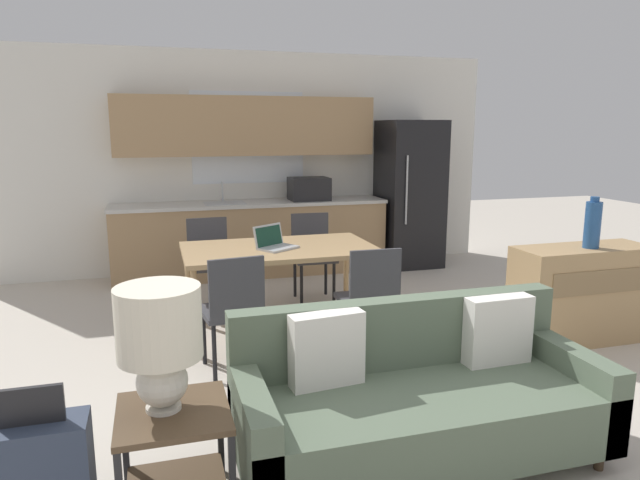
% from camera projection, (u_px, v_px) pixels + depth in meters
% --- Properties ---
extents(ground_plane, '(20.00, 20.00, 0.00)m').
position_uv_depth(ground_plane, '(389.00, 467.00, 3.04)').
color(ground_plane, beige).
extents(wall_back, '(6.40, 0.07, 2.70)m').
position_uv_depth(wall_back, '(246.00, 162.00, 7.14)').
color(wall_back, silver).
rests_on(wall_back, ground_plane).
extents(kitchen_counter, '(3.31, 0.65, 2.15)m').
position_uv_depth(kitchen_counter, '(252.00, 206.00, 6.96)').
color(kitchen_counter, tan).
rests_on(kitchen_counter, ground_plane).
extents(refrigerator, '(0.73, 0.76, 1.87)m').
position_uv_depth(refrigerator, '(409.00, 194.00, 7.40)').
color(refrigerator, black).
rests_on(refrigerator, ground_plane).
extents(dining_table, '(1.66, 0.99, 0.75)m').
position_uv_depth(dining_table, '(279.00, 253.00, 5.00)').
color(dining_table, tan).
rests_on(dining_table, ground_plane).
extents(couch, '(1.96, 0.80, 0.83)m').
position_uv_depth(couch, '(416.00, 398.00, 3.10)').
color(couch, '#3D2D1E').
rests_on(couch, ground_plane).
extents(side_table, '(0.51, 0.51, 0.51)m').
position_uv_depth(side_table, '(175.00, 443.00, 2.64)').
color(side_table, brown).
rests_on(side_table, ground_plane).
extents(table_lamp, '(0.38, 0.38, 0.58)m').
position_uv_depth(table_lamp, '(160.00, 336.00, 2.55)').
color(table_lamp, silver).
rests_on(table_lamp, side_table).
extents(credenza, '(1.18, 0.44, 0.81)m').
position_uv_depth(credenza, '(581.00, 294.00, 4.79)').
color(credenza, tan).
rests_on(credenza, ground_plane).
extents(vase, '(0.13, 0.13, 0.42)m').
position_uv_depth(vase, '(593.00, 224.00, 4.64)').
color(vase, '#234C84').
rests_on(vase, credenza).
extents(dining_chair_near_right, '(0.43, 0.43, 0.89)m').
position_uv_depth(dining_chair_near_right, '(369.00, 296.00, 4.40)').
color(dining_chair_near_right, '#38383D').
rests_on(dining_chair_near_right, ground_plane).
extents(dining_chair_near_left, '(0.47, 0.47, 0.89)m').
position_uv_depth(dining_chair_near_left, '(233.00, 307.00, 4.13)').
color(dining_chair_near_left, '#38383D').
rests_on(dining_chair_near_left, ground_plane).
extents(dining_chair_far_right, '(0.44, 0.44, 0.89)m').
position_uv_depth(dining_chair_far_right, '(312.00, 252.00, 5.97)').
color(dining_chair_far_right, '#38383D').
rests_on(dining_chair_far_right, ground_plane).
extents(dining_chair_far_left, '(0.43, 0.43, 0.89)m').
position_uv_depth(dining_chair_far_left, '(209.00, 258.00, 5.66)').
color(dining_chair_far_left, '#38383D').
rests_on(dining_chair_far_left, ground_plane).
extents(laptop, '(0.41, 0.39, 0.20)m').
position_uv_depth(laptop, '(274.00, 243.00, 4.93)').
color(laptop, '#B7BABC').
rests_on(laptop, dining_table).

